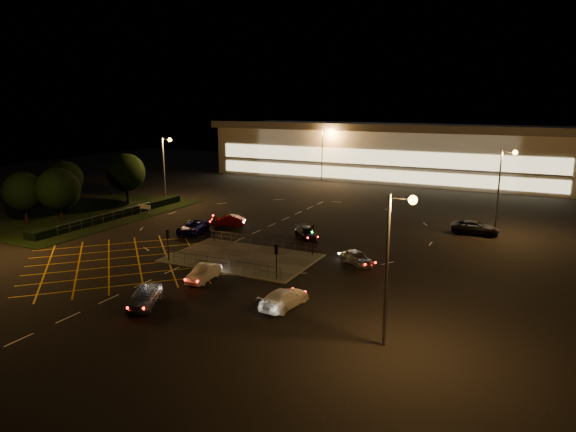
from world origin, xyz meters
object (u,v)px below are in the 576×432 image
at_px(car_east_grey, 475,228).
at_px(car_queue_white, 204,273).
at_px(signal_nw, 214,222).
at_px(car_right_silver, 357,258).
at_px(car_circ_red, 228,221).
at_px(signal_se, 276,254).
at_px(car_approach_white, 284,298).
at_px(signal_sw, 168,238).
at_px(car_far_dkgrey, 307,233).
at_px(car_left_blue, 193,227).
at_px(signal_ne, 313,234).
at_px(car_near_silver, 145,296).

bearing_deg(car_east_grey, car_queue_white, 140.95).
bearing_deg(signal_nw, car_queue_white, -60.22).
bearing_deg(car_right_silver, car_circ_red, 103.03).
bearing_deg(signal_se, car_approach_white, 122.89).
height_order(signal_sw, car_far_dkgrey, signal_sw).
bearing_deg(car_far_dkgrey, car_left_blue, 153.49).
relative_size(car_right_silver, car_east_grey, 0.74).
bearing_deg(car_circ_red, signal_ne, 41.71).
bearing_deg(car_near_silver, car_far_dkgrey, 58.94).
height_order(signal_se, car_left_blue, signal_se).
height_order(signal_sw, car_left_blue, signal_sw).
bearing_deg(car_near_silver, car_left_blue, 93.52).
height_order(signal_se, car_right_silver, signal_se).
distance_m(car_queue_white, car_far_dkgrey, 17.04).
bearing_deg(car_queue_white, car_approach_white, -19.13).
relative_size(signal_se, car_east_grey, 0.57).
bearing_deg(signal_se, car_circ_red, -45.47).
xyz_separation_m(signal_nw, car_queue_white, (6.29, -10.99, -1.68)).
relative_size(signal_se, car_right_silver, 0.78).
xyz_separation_m(signal_nw, car_right_silver, (17.01, -0.74, -1.68)).
xyz_separation_m(signal_nw, car_near_silver, (5.57, -17.76, -1.59)).
height_order(signal_se, signal_ne, same).
height_order(car_left_blue, car_east_grey, car_east_grey).
bearing_deg(car_left_blue, car_east_grey, 13.57).
bearing_deg(car_right_silver, car_far_dkgrey, 85.79).
xyz_separation_m(signal_ne, car_far_dkgrey, (-3.25, 5.87, -1.71)).
xyz_separation_m(car_near_silver, car_far_dkgrey, (3.18, 23.63, -0.12)).
distance_m(signal_nw, car_east_grey, 30.80).
distance_m(signal_sw, car_right_silver, 18.56).
relative_size(signal_sw, car_circ_red, 0.74).
distance_m(signal_ne, car_queue_white, 12.50).
bearing_deg(car_approach_white, car_queue_white, -5.46).
bearing_deg(car_east_grey, car_right_silver, 149.25).
bearing_deg(car_far_dkgrey, signal_sw, -165.02).
relative_size(signal_se, signal_nw, 1.00).
xyz_separation_m(signal_sw, car_circ_red, (-2.75, 15.00, -1.66)).
distance_m(signal_sw, signal_ne, 14.41).
bearing_deg(car_far_dkgrey, car_approach_white, -113.61).
distance_m(signal_sw, car_queue_white, 7.17).
xyz_separation_m(signal_sw, signal_se, (12.00, 0.00, 0.00)).
distance_m(signal_sw, car_far_dkgrey, 16.48).
distance_m(signal_ne, car_right_silver, 5.33).
bearing_deg(car_approach_white, car_circ_red, -40.02).
relative_size(signal_nw, car_queue_white, 0.76).
bearing_deg(car_queue_white, signal_ne, 56.98).
distance_m(signal_se, car_left_blue, 19.34).
bearing_deg(car_far_dkgrey, signal_se, -119.55).
distance_m(car_near_silver, car_queue_white, 6.81).
bearing_deg(car_east_grey, car_circ_red, 104.86).
distance_m(signal_sw, signal_nw, 7.99).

